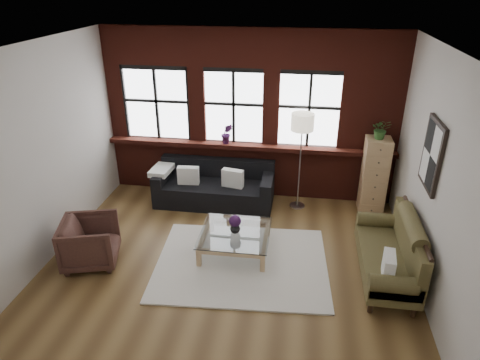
# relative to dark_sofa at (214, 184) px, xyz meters

# --- Properties ---
(floor) EXTENTS (5.50, 5.50, 0.00)m
(floor) POSITION_rel_dark_sofa_xyz_m (0.59, -1.90, -0.40)
(floor) COLOR brown
(floor) RESTS_ON ground
(ceiling) EXTENTS (5.50, 5.50, 0.00)m
(ceiling) POSITION_rel_dark_sofa_xyz_m (0.59, -1.90, 2.80)
(ceiling) COLOR white
(ceiling) RESTS_ON ground
(wall_back) EXTENTS (5.50, 0.00, 5.50)m
(wall_back) POSITION_rel_dark_sofa_xyz_m (0.59, 0.60, 1.20)
(wall_back) COLOR beige
(wall_back) RESTS_ON ground
(wall_front) EXTENTS (5.50, 0.00, 5.50)m
(wall_front) POSITION_rel_dark_sofa_xyz_m (0.59, -4.40, 1.20)
(wall_front) COLOR beige
(wall_front) RESTS_ON ground
(wall_left) EXTENTS (0.00, 5.00, 5.00)m
(wall_left) POSITION_rel_dark_sofa_xyz_m (-2.16, -1.90, 1.20)
(wall_left) COLOR beige
(wall_left) RESTS_ON ground
(wall_right) EXTENTS (0.00, 5.00, 5.00)m
(wall_right) POSITION_rel_dark_sofa_xyz_m (3.34, -1.90, 1.20)
(wall_right) COLOR beige
(wall_right) RESTS_ON ground
(brick_backwall) EXTENTS (5.50, 0.12, 3.20)m
(brick_backwall) POSITION_rel_dark_sofa_xyz_m (0.59, 0.54, 1.20)
(brick_backwall) COLOR #551C14
(brick_backwall) RESTS_ON floor
(sill_ledge) EXTENTS (5.50, 0.30, 0.08)m
(sill_ledge) POSITION_rel_dark_sofa_xyz_m (0.59, 0.45, 0.64)
(sill_ledge) COLOR #551C14
(sill_ledge) RESTS_ON brick_backwall
(window_left) EXTENTS (1.38, 0.10, 1.50)m
(window_left) POSITION_rel_dark_sofa_xyz_m (-1.21, 0.55, 1.35)
(window_left) COLOR black
(window_left) RESTS_ON brick_backwall
(window_mid) EXTENTS (1.38, 0.10, 1.50)m
(window_mid) POSITION_rel_dark_sofa_xyz_m (0.29, 0.55, 1.35)
(window_mid) COLOR black
(window_mid) RESTS_ON brick_backwall
(window_right) EXTENTS (1.38, 0.10, 1.50)m
(window_right) POSITION_rel_dark_sofa_xyz_m (1.69, 0.55, 1.35)
(window_right) COLOR black
(window_right) RESTS_ON brick_backwall
(wall_poster) EXTENTS (0.05, 0.74, 0.94)m
(wall_poster) POSITION_rel_dark_sofa_xyz_m (3.31, -1.60, 1.45)
(wall_poster) COLOR black
(wall_poster) RESTS_ON wall_right
(shag_rug) EXTENTS (2.71, 2.20, 0.03)m
(shag_rug) POSITION_rel_dark_sofa_xyz_m (0.80, -1.87, -0.39)
(shag_rug) COLOR beige
(shag_rug) RESTS_ON floor
(dark_sofa) EXTENTS (2.23, 0.90, 0.81)m
(dark_sofa) POSITION_rel_dark_sofa_xyz_m (0.00, 0.00, 0.00)
(dark_sofa) COLOR black
(dark_sofa) RESTS_ON floor
(pillow_a) EXTENTS (0.41, 0.17, 0.34)m
(pillow_a) POSITION_rel_dark_sofa_xyz_m (-0.48, -0.10, 0.19)
(pillow_a) COLOR white
(pillow_a) RESTS_ON dark_sofa
(pillow_b) EXTENTS (0.42, 0.22, 0.34)m
(pillow_b) POSITION_rel_dark_sofa_xyz_m (0.37, -0.10, 0.19)
(pillow_b) COLOR white
(pillow_b) RESTS_ON dark_sofa
(vintage_settee) EXTENTS (0.80, 1.79, 0.96)m
(vintage_settee) POSITION_rel_dark_sofa_xyz_m (2.89, -1.86, 0.07)
(vintage_settee) COLOR #4E4624
(vintage_settee) RESTS_ON floor
(pillow_settee) EXTENTS (0.18, 0.39, 0.34)m
(pillow_settee) POSITION_rel_dark_sofa_xyz_m (2.81, -2.41, 0.19)
(pillow_settee) COLOR white
(pillow_settee) RESTS_ON vintage_settee
(armchair) EXTENTS (0.98, 0.96, 0.73)m
(armchair) POSITION_rel_dark_sofa_xyz_m (-1.46, -2.16, -0.04)
(armchair) COLOR #402620
(armchair) RESTS_ON floor
(coffee_table) EXTENTS (1.10, 1.10, 0.36)m
(coffee_table) POSITION_rel_dark_sofa_xyz_m (0.65, -1.54, -0.23)
(coffee_table) COLOR tan
(coffee_table) RESTS_ON shag_rug
(vase) EXTENTS (0.19, 0.19, 0.17)m
(vase) POSITION_rel_dark_sofa_xyz_m (0.65, -1.54, 0.03)
(vase) COLOR #B2B2B2
(vase) RESTS_ON coffee_table
(flowers) EXTENTS (0.19, 0.19, 0.19)m
(flowers) POSITION_rel_dark_sofa_xyz_m (0.65, -1.54, 0.16)
(flowers) COLOR #401A4B
(flowers) RESTS_ON vase
(drawer_chest) EXTENTS (0.44, 0.44, 1.42)m
(drawer_chest) POSITION_rel_dark_sofa_xyz_m (2.94, 0.15, 0.31)
(drawer_chest) COLOR tan
(drawer_chest) RESTS_ON floor
(potted_plant_top) EXTENTS (0.33, 0.29, 0.36)m
(potted_plant_top) POSITION_rel_dark_sofa_xyz_m (2.94, 0.15, 1.20)
(potted_plant_top) COLOR #2D5923
(potted_plant_top) RESTS_ON drawer_chest
(floor_lamp) EXTENTS (0.40, 0.40, 1.98)m
(floor_lamp) POSITION_rel_dark_sofa_xyz_m (1.59, 0.09, 0.59)
(floor_lamp) COLOR #A5A5A8
(floor_lamp) RESTS_ON floor
(sill_plant) EXTENTS (0.24, 0.20, 0.39)m
(sill_plant) POSITION_rel_dark_sofa_xyz_m (0.18, 0.42, 0.87)
(sill_plant) COLOR #401A4B
(sill_plant) RESTS_ON sill_ledge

